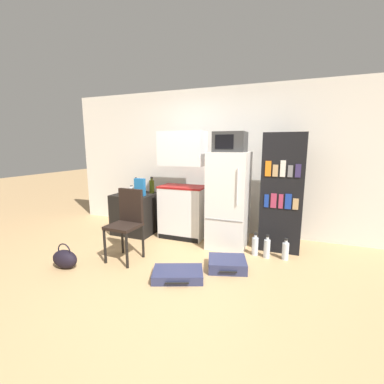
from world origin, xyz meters
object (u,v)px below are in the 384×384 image
(chair, at_px, (127,218))
(bottle_green_tall, at_px, (143,188))
(suitcase_small_flat, at_px, (227,264))
(water_bottle_front, at_px, (267,248))
(water_bottle_back, at_px, (255,246))
(water_bottle_middle, at_px, (285,251))
(microwave, at_px, (230,142))
(bottle_blue_soda, at_px, (136,186))
(cereal_box, at_px, (140,187))
(kitchen_hutch, at_px, (183,190))
(bookshelf, at_px, (282,193))
(suitcase_large_flat, at_px, (178,274))
(bowl, at_px, (126,194))
(bottle_olive_oil, at_px, (152,186))
(bottle_milk_white, at_px, (132,190))
(bottle_ketchup_red, at_px, (141,187))
(handbag, at_px, (65,259))
(refrigerator, at_px, (229,200))
(side_table, at_px, (136,213))

(chair, bearing_deg, bottle_green_tall, 112.14)
(bottle_green_tall, height_order, suitcase_small_flat, bottle_green_tall)
(water_bottle_front, relative_size, water_bottle_back, 1.01)
(water_bottle_middle, bearing_deg, microwave, 164.60)
(bottle_blue_soda, height_order, cereal_box, cereal_box)
(kitchen_hutch, bearing_deg, microwave, -6.99)
(bookshelf, xyz_separation_m, suitcase_large_flat, (-1.09, -1.40, -0.83))
(kitchen_hutch, distance_m, bowl, 1.02)
(bottle_olive_oil, relative_size, water_bottle_back, 0.89)
(bottle_milk_white, height_order, bowl, bottle_milk_white)
(bottle_olive_oil, relative_size, bottle_ketchup_red, 1.40)
(microwave, relative_size, cereal_box, 1.55)
(bottle_green_tall, height_order, handbag, bottle_green_tall)
(bottle_green_tall, xyz_separation_m, bottle_blue_soda, (-0.26, 0.17, -0.00))
(kitchen_hutch, height_order, cereal_box, kitchen_hutch)
(water_bottle_middle, height_order, water_bottle_back, water_bottle_back)
(bottle_milk_white, distance_m, suitcase_large_flat, 2.09)
(bookshelf, height_order, handbag, bookshelf)
(water_bottle_back, bearing_deg, refrigerator, 152.86)
(side_table, xyz_separation_m, handbag, (-0.08, -1.54, -0.24))
(handbag, xyz_separation_m, water_bottle_front, (2.43, 1.27, 0.02))
(bottle_green_tall, bearing_deg, water_bottle_front, -8.14)
(cereal_box, distance_m, chair, 0.98)
(water_bottle_front, bearing_deg, cereal_box, 175.55)
(bottle_olive_oil, relative_size, bottle_milk_white, 2.02)
(microwave, height_order, water_bottle_back, microwave)
(handbag, bearing_deg, bowl, 90.00)
(microwave, xyz_separation_m, bottle_olive_oil, (-1.48, 0.19, -0.79))
(kitchen_hutch, relative_size, bowl, 13.05)
(bottle_milk_white, height_order, handbag, bottle_milk_white)
(bottle_green_tall, bearing_deg, bowl, -139.52)
(bottle_olive_oil, bearing_deg, bookshelf, -1.29)
(bookshelf, relative_size, water_bottle_front, 5.20)
(water_bottle_back, bearing_deg, water_bottle_front, -12.19)
(bookshelf, height_order, bowl, bookshelf)
(kitchen_hutch, height_order, chair, kitchen_hutch)
(bottle_milk_white, bearing_deg, side_table, -4.21)
(side_table, distance_m, bottle_milk_white, 0.43)
(microwave, bearing_deg, suitcase_large_flat, -104.01)
(bottle_milk_white, height_order, cereal_box, cereal_box)
(water_bottle_front, bearing_deg, side_table, 173.28)
(bottle_blue_soda, distance_m, water_bottle_middle, 2.83)
(bookshelf, bearing_deg, refrigerator, -169.86)
(microwave, height_order, bottle_green_tall, microwave)
(bookshelf, relative_size, water_bottle_middle, 5.68)
(bottle_blue_soda, relative_size, cereal_box, 0.91)
(handbag, height_order, water_bottle_back, same)
(bookshelf, distance_m, chair, 2.29)
(bottle_blue_soda, bearing_deg, bowl, -86.73)
(bottle_green_tall, bearing_deg, kitchen_hutch, 4.53)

